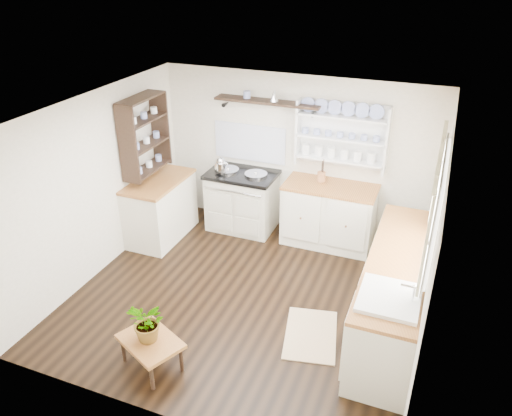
# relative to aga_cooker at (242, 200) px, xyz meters

# --- Properties ---
(floor) EXTENTS (4.00, 3.80, 0.01)m
(floor) POSITION_rel_aga_cooker_xyz_m (0.71, -1.57, -0.46)
(floor) COLOR black
(floor) RESTS_ON ground
(wall_back) EXTENTS (4.00, 0.02, 2.30)m
(wall_back) POSITION_rel_aga_cooker_xyz_m (0.71, 0.33, 0.69)
(wall_back) COLOR beige
(wall_back) RESTS_ON ground
(wall_right) EXTENTS (0.02, 3.80, 2.30)m
(wall_right) POSITION_rel_aga_cooker_xyz_m (2.71, -1.57, 0.69)
(wall_right) COLOR beige
(wall_right) RESTS_ON ground
(wall_left) EXTENTS (0.02, 3.80, 2.30)m
(wall_left) POSITION_rel_aga_cooker_xyz_m (-1.29, -1.57, 0.69)
(wall_left) COLOR beige
(wall_left) RESTS_ON ground
(ceiling) EXTENTS (4.00, 3.80, 0.01)m
(ceiling) POSITION_rel_aga_cooker_xyz_m (0.71, -1.57, 1.84)
(ceiling) COLOR white
(ceiling) RESTS_ON wall_back
(window) EXTENTS (0.08, 1.55, 1.22)m
(window) POSITION_rel_aga_cooker_xyz_m (2.66, -1.42, 1.11)
(window) COLOR white
(window) RESTS_ON wall_right
(aga_cooker) EXTENTS (1.00, 0.70, 0.92)m
(aga_cooker) POSITION_rel_aga_cooker_xyz_m (0.00, 0.00, 0.00)
(aga_cooker) COLOR beige
(aga_cooker) RESTS_ON floor
(back_cabinets) EXTENTS (1.27, 0.63, 0.90)m
(back_cabinets) POSITION_rel_aga_cooker_xyz_m (1.31, 0.03, 0.01)
(back_cabinets) COLOR #F0E8CF
(back_cabinets) RESTS_ON floor
(right_cabinets) EXTENTS (0.62, 2.43, 0.90)m
(right_cabinets) POSITION_rel_aga_cooker_xyz_m (2.41, -1.47, 0.00)
(right_cabinets) COLOR #F0E8CF
(right_cabinets) RESTS_ON floor
(belfast_sink) EXTENTS (0.55, 0.60, 0.45)m
(belfast_sink) POSITION_rel_aga_cooker_xyz_m (2.41, -2.22, 0.35)
(belfast_sink) COLOR white
(belfast_sink) RESTS_ON right_cabinets
(left_cabinets) EXTENTS (0.62, 1.13, 0.90)m
(left_cabinets) POSITION_rel_aga_cooker_xyz_m (-0.99, -0.67, 0.01)
(left_cabinets) COLOR #F0E8CF
(left_cabinets) RESTS_ON floor
(plate_rack) EXTENTS (1.20, 0.22, 0.90)m
(plate_rack) POSITION_rel_aga_cooker_xyz_m (1.36, 0.29, 1.10)
(plate_rack) COLOR white
(plate_rack) RESTS_ON wall_back
(high_shelf) EXTENTS (1.50, 0.29, 0.16)m
(high_shelf) POSITION_rel_aga_cooker_xyz_m (0.31, 0.21, 1.45)
(high_shelf) COLOR black
(high_shelf) RESTS_ON wall_back
(left_shelving) EXTENTS (0.28, 0.80, 1.05)m
(left_shelving) POSITION_rel_aga_cooker_xyz_m (-1.13, -0.67, 1.09)
(left_shelving) COLOR black
(left_shelving) RESTS_ON wall_left
(kettle) EXTENTS (0.17, 0.17, 0.21)m
(kettle) POSITION_rel_aga_cooker_xyz_m (-0.28, -0.12, 0.58)
(kettle) COLOR silver
(kettle) RESTS_ON aga_cooker
(utensil_crock) EXTENTS (0.11, 0.11, 0.13)m
(utensil_crock) POSITION_rel_aga_cooker_xyz_m (1.15, 0.11, 0.52)
(utensil_crock) COLOR #A7693D
(utensil_crock) RESTS_ON back_cabinets
(center_table) EXTENTS (0.75, 0.66, 0.34)m
(center_table) POSITION_rel_aga_cooker_xyz_m (0.26, -2.97, -0.16)
(center_table) COLOR brown
(center_table) RESTS_ON floor
(potted_plant) EXTENTS (0.50, 0.49, 0.43)m
(potted_plant) POSITION_rel_aga_cooker_xyz_m (0.26, -2.97, 0.10)
(potted_plant) COLOR #3F7233
(potted_plant) RESTS_ON center_table
(floor_rug) EXTENTS (0.71, 0.94, 0.02)m
(floor_rug) POSITION_rel_aga_cooker_xyz_m (1.63, -1.95, -0.45)
(floor_rug) COLOR #A0795D
(floor_rug) RESTS_ON floor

